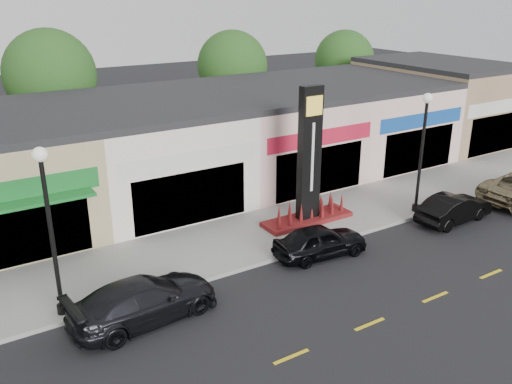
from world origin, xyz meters
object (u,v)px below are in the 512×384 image
at_px(lamp_west_near, 49,217).
at_px(car_black_sedan, 320,241).
at_px(car_dark_sedan, 144,300).
at_px(pylon_sign, 309,176).
at_px(car_black_conv, 454,208).
at_px(lamp_east_near, 423,141).

relative_size(lamp_west_near, car_black_sedan, 1.46).
xyz_separation_m(car_dark_sedan, car_black_sedan, (7.39, 0.51, -0.06)).
bearing_deg(car_black_sedan, pylon_sign, -21.92).
bearing_deg(pylon_sign, car_black_conv, -29.50).
relative_size(pylon_sign, car_black_sedan, 1.60).
relative_size(pylon_sign, car_black_conv, 1.55).
bearing_deg(pylon_sign, lamp_west_near, -171.23).
height_order(lamp_east_near, car_black_conv, lamp_east_near).
distance_m(lamp_east_near, car_black_sedan, 7.10).
bearing_deg(lamp_west_near, car_black_sedan, -5.99).
relative_size(lamp_east_near, car_black_sedan, 1.46).
xyz_separation_m(lamp_east_near, car_black_conv, (0.73, -1.54, -2.84)).
height_order(lamp_east_near, car_black_sedan, lamp_east_near).
height_order(car_dark_sedan, car_black_sedan, car_dark_sedan).
height_order(lamp_west_near, pylon_sign, pylon_sign).
bearing_deg(car_black_sedan, car_dark_sedan, 99.89).
bearing_deg(car_black_conv, car_dark_sedan, 86.77).
relative_size(lamp_west_near, pylon_sign, 0.91).
bearing_deg(car_black_sedan, lamp_east_near, -75.17).
xyz_separation_m(lamp_east_near, car_dark_sedan, (-13.82, -1.51, -2.78)).
height_order(pylon_sign, car_black_conv, pylon_sign).
distance_m(lamp_east_near, pylon_sign, 5.42).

